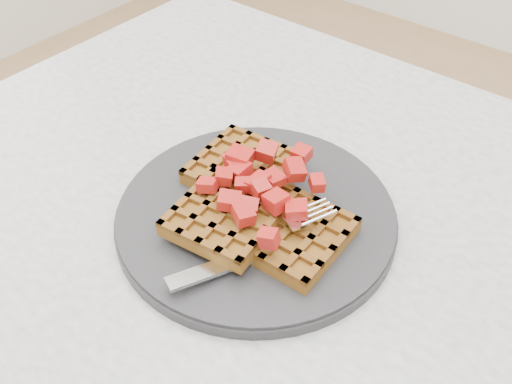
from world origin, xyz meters
The scene contains 5 objects.
table centered at (0.00, 0.00, 0.64)m, with size 1.20×0.80×0.75m.
plate centered at (-0.16, 0.02, 0.76)m, with size 0.28×0.28×0.02m, color #232326.
waffles centered at (-0.16, 0.01, 0.78)m, with size 0.20×0.18×0.03m.
strawberry_pile centered at (-0.16, 0.02, 0.80)m, with size 0.15×0.15×0.02m, color #930000, non-canonical shape.
fork centered at (-0.11, -0.02, 0.77)m, with size 0.02×0.18×0.02m, color silver, non-canonical shape.
Camera 1 is at (0.10, -0.30, 1.17)m, focal length 40.00 mm.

